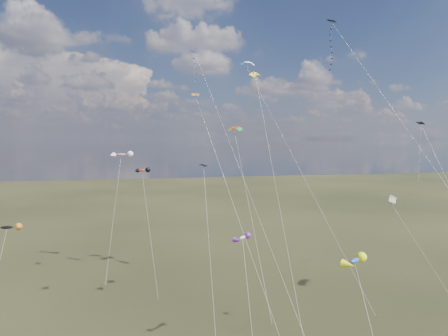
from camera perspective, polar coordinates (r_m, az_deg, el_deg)
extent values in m
cube|color=black|center=(54.02, 15.11, 19.63)|extent=(1.43, 1.43, 0.34)
cylinder|color=silver|center=(42.67, 29.16, -2.03)|extent=(8.88, 29.22, 37.52)
cube|color=#11184F|center=(61.84, -4.20, 16.20)|extent=(1.24, 1.24, 0.34)
cylinder|color=silver|center=(50.95, 2.84, -1.51)|extent=(9.22, 21.91, 35.89)
cube|color=black|center=(53.51, -2.95, 0.39)|extent=(1.27, 1.27, 0.28)
cylinder|color=silver|center=(49.68, -2.10, -11.30)|extent=(0.53, 11.13, 19.47)
cube|color=#090944|center=(47.75, 26.27, 5.78)|extent=(0.89, 0.91, 0.25)
cube|color=#CE6416|center=(51.02, -4.12, 10.42)|extent=(1.09, 1.04, 0.39)
cylinder|color=silver|center=(44.52, 2.05, -7.11)|extent=(7.12, 15.86, 28.56)
cylinder|color=silver|center=(55.00, 7.49, -2.44)|extent=(0.65, 20.93, 33.38)
cylinder|color=silver|center=(59.15, 11.46, -1.03)|extent=(12.11, 18.75, 35.41)
cube|color=#332316|center=(58.34, 20.94, -19.24)|extent=(0.10, 0.10, 0.12)
cylinder|color=silver|center=(61.56, 27.12, -11.08)|extent=(3.37, 10.84, 14.55)
cylinder|color=silver|center=(57.32, 3.90, -6.47)|extent=(0.36, 17.71, 24.83)
cube|color=#332316|center=(53.17, 6.93, -21.39)|extent=(0.10, 0.10, 0.12)
ellipsoid|color=black|center=(59.26, -28.61, -7.45)|extent=(3.15, 1.04, 0.92)
ellipsoid|color=#C03C18|center=(70.80, -11.64, -0.33)|extent=(2.71, 2.12, 1.04)
cylinder|color=silver|center=(64.96, -10.61, -8.54)|extent=(1.82, 14.48, 17.55)
cube|color=#332316|center=(60.70, -9.35, -18.07)|extent=(0.10, 0.10, 0.12)
ellipsoid|color=silver|center=(44.38, 2.68, -9.88)|extent=(2.17, 2.01, 0.77)
cylinder|color=silver|center=(42.66, 3.68, -19.14)|extent=(0.68, 7.89, 12.21)
ellipsoid|color=red|center=(75.16, -14.49, 1.86)|extent=(4.15, 2.89, 1.28)
cylinder|color=silver|center=(70.59, -15.48, -6.53)|extent=(2.45, 11.54, 20.14)
cube|color=#332316|center=(67.72, -16.62, -15.79)|extent=(0.10, 0.10, 0.12)
ellipsoid|color=blue|center=(35.19, 18.23, -12.45)|extent=(2.61, 2.12, 0.92)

